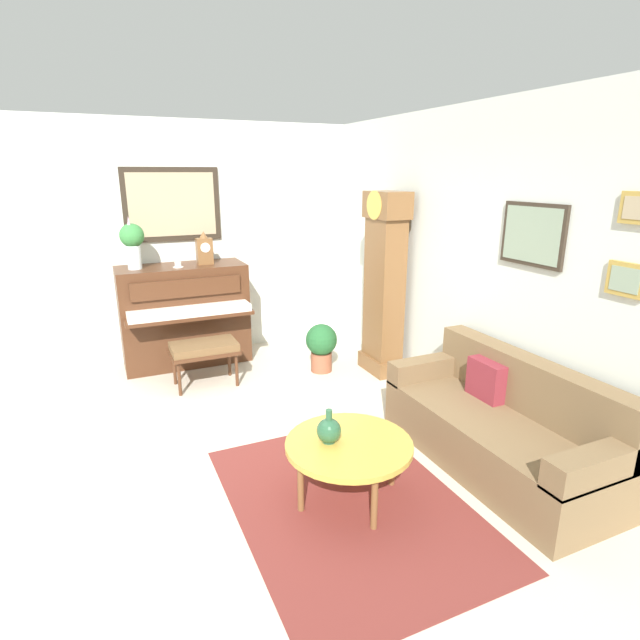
{
  "coord_description": "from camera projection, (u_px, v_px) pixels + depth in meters",
  "views": [
    {
      "loc": [
        3.63,
        -0.76,
        2.21
      ],
      "look_at": [
        -0.38,
        1.04,
        0.92
      ],
      "focal_mm": 28.23,
      "sensor_mm": 36.0,
      "label": 1
    }
  ],
  "objects": [
    {
      "name": "ground_plane",
      "position": [
        223.0,
        460.0,
        4.12
      ],
      "size": [
        6.4,
        6.0,
        0.1
      ],
      "primitive_type": "cube",
      "color": "beige"
    },
    {
      "name": "wall_left",
      "position": [
        164.0,
        242.0,
        5.98
      ],
      "size": [
        0.13,
        4.9,
        2.8
      ],
      "color": "silver",
      "rests_on": "ground_plane"
    },
    {
      "name": "wall_back",
      "position": [
        472.0,
        263.0,
        4.63
      ],
      "size": [
        5.3,
        0.13,
        2.8
      ],
      "color": "silver",
      "rests_on": "ground_plane"
    },
    {
      "name": "area_rug",
      "position": [
        348.0,
        503.0,
        3.49
      ],
      "size": [
        2.1,
        1.5,
        0.01
      ],
      "primitive_type": "cube",
      "color": "maroon",
      "rests_on": "ground_plane"
    },
    {
      "name": "piano",
      "position": [
        185.0,
        314.0,
        5.93
      ],
      "size": [
        0.87,
        1.44,
        1.18
      ],
      "color": "#4C2B19",
      "rests_on": "ground_plane"
    },
    {
      "name": "piano_bench",
      "position": [
        204.0,
        349.0,
        5.33
      ],
      "size": [
        0.42,
        0.7,
        0.48
      ],
      "color": "#4C2B19",
      "rests_on": "ground_plane"
    },
    {
      "name": "grandfather_clock",
      "position": [
        384.0,
        289.0,
        5.57
      ],
      "size": [
        0.52,
        0.34,
        2.03
      ],
      "color": "brown",
      "rests_on": "ground_plane"
    },
    {
      "name": "couch",
      "position": [
        501.0,
        427.0,
        3.9
      ],
      "size": [
        1.9,
        0.8,
        0.84
      ],
      "color": "brown",
      "rests_on": "ground_plane"
    },
    {
      "name": "coffee_table",
      "position": [
        349.0,
        446.0,
        3.45
      ],
      "size": [
        0.88,
        0.88,
        0.43
      ],
      "color": "gold",
      "rests_on": "ground_plane"
    },
    {
      "name": "mantel_clock",
      "position": [
        204.0,
        249.0,
        5.83
      ],
      "size": [
        0.13,
        0.18,
        0.38
      ],
      "color": "brown",
      "rests_on": "piano"
    },
    {
      "name": "flower_vase",
      "position": [
        132.0,
        241.0,
        5.48
      ],
      "size": [
        0.26,
        0.26,
        0.58
      ],
      "color": "silver",
      "rests_on": "piano"
    },
    {
      "name": "teacup",
      "position": [
        178.0,
        265.0,
        5.67
      ],
      "size": [
        0.12,
        0.12,
        0.06
      ],
      "color": "white",
      "rests_on": "piano"
    },
    {
      "name": "green_jug",
      "position": [
        329.0,
        430.0,
        3.43
      ],
      "size": [
        0.17,
        0.17,
        0.24
      ],
      "color": "#234C33",
      "rests_on": "coffee_table"
    },
    {
      "name": "potted_plant",
      "position": [
        321.0,
        344.0,
        5.74
      ],
      "size": [
        0.36,
        0.36,
        0.56
      ],
      "color": "#935138",
      "rests_on": "ground_plane"
    }
  ]
}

